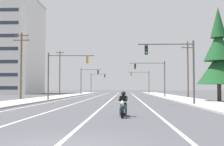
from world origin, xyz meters
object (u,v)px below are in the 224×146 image
object	(u,v)px
conifer_tree_right_verge_near	(219,58)
utility_pole_left_far	(60,71)
traffic_signal_mid_right	(154,73)
traffic_signal_far_left	(96,80)
traffic_signal_far_right	(143,79)
traffic_signal_near_right	(177,62)
utility_pole_left_near	(21,64)
traffic_signal_mid_left	(87,77)
utility_pole_right_far	(188,67)
motorcycle_with_rider	(123,106)
traffic_signal_near_left	(62,68)

from	to	relation	value
conifer_tree_right_verge_near	utility_pole_left_far	bearing A→B (deg)	127.38
traffic_signal_mid_right	traffic_signal_far_left	distance (m)	43.82
traffic_signal_far_right	traffic_signal_near_right	bearing A→B (deg)	-89.79
utility_pole_left_near	conifer_tree_right_verge_near	size ratio (longest dim) A/B	0.83
traffic_signal_mid_left	utility_pole_right_far	xyz separation A→B (m)	(19.56, -17.36, 1.08)
traffic_signal_mid_left	utility_pole_left_far	size ratio (longest dim) A/B	0.61
motorcycle_with_rider	traffic_signal_mid_right	bearing A→B (deg)	81.59
traffic_signal_near_left	conifer_tree_right_verge_near	size ratio (longest dim) A/B	0.55
traffic_signal_mid_left	traffic_signal_far_right	bearing A→B (deg)	41.76
traffic_signal_mid_right	conifer_tree_right_verge_near	distance (m)	17.00
traffic_signal_mid_right	utility_pole_right_far	xyz separation A→B (m)	(5.81, 0.77, 1.01)
traffic_signal_far_right	conifer_tree_right_verge_near	size ratio (longest dim) A/B	0.55
traffic_signal_near_right	traffic_signal_far_left	bearing A→B (deg)	102.22
motorcycle_with_rider	utility_pole_right_far	xyz separation A→B (m)	(10.93, 35.37, 4.58)
motorcycle_with_rider	conifer_tree_right_verge_near	size ratio (longest dim) A/B	0.20
traffic_signal_near_right	traffic_signal_near_left	distance (m)	16.47
traffic_signal_mid_left	utility_pole_left_near	xyz separation A→B (m)	(-5.51, -28.82, 0.90)
traffic_signal_far_left	utility_pole_left_far	xyz separation A→B (m)	(-6.18, -23.29, 1.34)
conifer_tree_right_verge_near	traffic_signal_far_left	bearing A→B (deg)	109.11
utility_pole_left_near	utility_pole_right_far	distance (m)	27.57
traffic_signal_far_left	utility_pole_left_far	distance (m)	24.14
traffic_signal_far_left	utility_pole_right_far	world-z (taller)	utility_pole_right_far
traffic_signal_mid_left	utility_pole_right_far	size ratio (longest dim) A/B	0.64
traffic_signal_near_right	conifer_tree_right_verge_near	distance (m)	9.10
traffic_signal_near_right	traffic_signal_mid_left	distance (m)	43.05
utility_pole_right_far	conifer_tree_right_verge_near	distance (m)	16.65
traffic_signal_mid_right	conifer_tree_right_verge_near	world-z (taller)	conifer_tree_right_verge_near
traffic_signal_near_left	utility_pole_right_far	size ratio (longest dim) A/B	0.64
motorcycle_with_rider	traffic_signal_near_left	xyz separation A→B (m)	(-8.04, 21.83, 3.58)
traffic_signal_near_right	traffic_signal_mid_right	bearing A→B (deg)	90.03
traffic_signal_near_left	traffic_signal_mid_left	bearing A→B (deg)	91.10
traffic_signal_far_left	motorcycle_with_rider	bearing A→B (deg)	-83.42
traffic_signal_mid_right	conifer_tree_right_verge_near	xyz separation A→B (m)	(6.00, -15.88, 0.96)
utility_pole_right_far	utility_pole_left_far	world-z (taller)	utility_pole_left_far
traffic_signal_near_left	utility_pole_left_near	bearing A→B (deg)	161.17
motorcycle_with_rider	traffic_signal_mid_left	distance (m)	53.55
utility_pole_right_far	traffic_signal_near_left	bearing A→B (deg)	-144.48
traffic_signal_mid_left	utility_pole_left_far	bearing A→B (deg)	178.78
traffic_signal_mid_left	utility_pole_left_far	xyz separation A→B (m)	(-6.33, 0.13, 1.36)
traffic_signal_mid_left	traffic_signal_far_right	size ratio (longest dim) A/B	1.00
traffic_signal_near_right	traffic_signal_far_left	xyz separation A→B (m)	(-13.91, 64.21, -0.02)
traffic_signal_mid_right	utility_pole_left_near	distance (m)	22.05
utility_pole_left_far	conifer_tree_right_verge_near	xyz separation A→B (m)	(26.09, -34.14, -0.32)
traffic_signal_near_right	utility_pole_left_far	distance (m)	45.61
traffic_signal_mid_left	conifer_tree_right_verge_near	bearing A→B (deg)	-59.85
motorcycle_with_rider	traffic_signal_far_right	xyz separation A→B (m)	(4.94, 64.85, 3.56)
traffic_signal_far_left	utility_pole_right_far	xyz separation A→B (m)	(19.71, -40.79, 1.06)
utility_pole_left_near	traffic_signal_near_right	bearing A→B (deg)	-31.82
traffic_signal_mid_right	utility_pole_left_near	bearing A→B (deg)	-150.96
traffic_signal_near_right	traffic_signal_mid_right	xyz separation A→B (m)	(-0.01, 22.66, 0.03)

